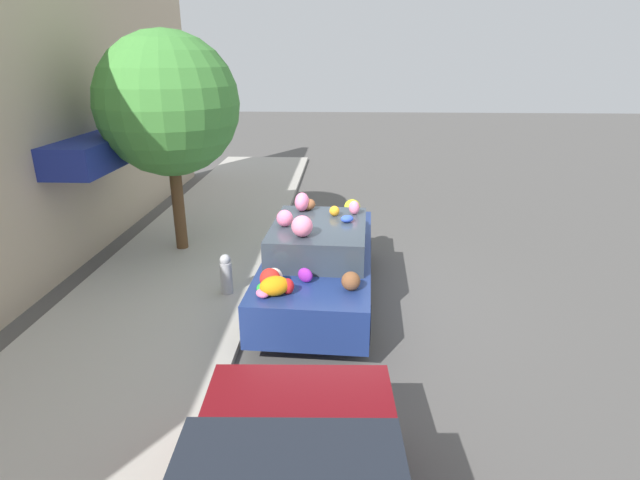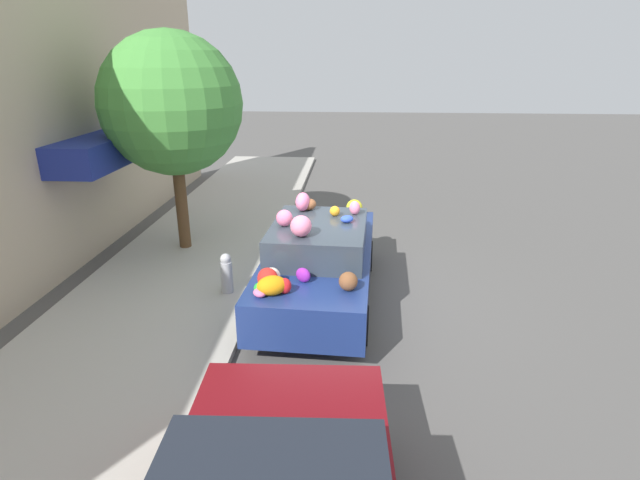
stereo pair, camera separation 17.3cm
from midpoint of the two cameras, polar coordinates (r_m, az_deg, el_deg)
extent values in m
plane|color=#565451|center=(8.58, 0.82, -6.69)|extent=(60.00, 60.00, 0.00)
cube|color=#B2ADA3|center=(9.09, -16.50, -5.58)|extent=(24.00, 3.20, 0.11)
cube|color=#C6B293|center=(9.39, -31.46, 10.80)|extent=(18.00, 0.30, 5.63)
cube|color=navy|center=(10.49, -23.37, 9.25)|extent=(2.52, 0.90, 0.55)
cylinder|color=brown|center=(10.62, -15.12, 4.29)|extent=(0.24, 0.24, 1.97)
sphere|color=#47933D|center=(10.28, -16.13, 14.70)|extent=(2.72, 2.72, 2.72)
cylinder|color=#B2B2B7|center=(8.58, -10.03, -4.19)|extent=(0.20, 0.20, 0.55)
sphere|color=#B2B2B7|center=(8.45, -10.17, -2.13)|extent=(0.18, 0.18, 0.18)
cube|color=navy|center=(8.32, 0.60, -2.98)|extent=(4.34, 1.87, 0.63)
cube|color=#333D47|center=(7.96, 0.48, 0.23)|extent=(1.99, 1.56, 0.48)
cylinder|color=black|center=(9.75, -3.01, -1.42)|extent=(0.58, 0.21, 0.58)
cylinder|color=black|center=(9.62, 5.97, -1.81)|extent=(0.58, 0.21, 0.58)
cylinder|color=black|center=(7.41, -6.49, -8.96)|extent=(0.58, 0.21, 0.58)
cylinder|color=black|center=(7.24, 5.51, -9.68)|extent=(0.58, 0.21, 0.58)
sphere|color=pink|center=(7.75, -3.45, 2.53)|extent=(0.29, 0.29, 0.26)
sphere|color=brown|center=(6.73, 3.98, -4.73)|extent=(0.30, 0.30, 0.26)
sphere|color=yellow|center=(9.89, 4.44, 3.72)|extent=(0.45, 0.45, 0.32)
ellipsoid|color=pink|center=(7.30, -1.51, 1.61)|extent=(0.40, 0.33, 0.30)
ellipsoid|color=purple|center=(6.97, -1.22, -4.02)|extent=(0.23, 0.27, 0.21)
ellipsoid|color=red|center=(6.65, -3.28, -5.26)|extent=(0.22, 0.22, 0.21)
ellipsoid|color=pink|center=(6.61, -6.16, -6.01)|extent=(0.26, 0.25, 0.11)
ellipsoid|color=red|center=(6.77, -5.26, -4.43)|extent=(0.39, 0.40, 0.30)
sphere|color=white|center=(6.91, -4.83, -4.14)|extent=(0.34, 0.34, 0.24)
ellipsoid|color=orange|center=(6.62, -4.78, -5.20)|extent=(0.43, 0.48, 0.26)
sphere|color=#B12FB8|center=(7.05, -5.20, -4.10)|extent=(0.16, 0.16, 0.14)
sphere|color=blue|center=(9.12, 2.32, 2.26)|extent=(0.39, 0.39, 0.30)
sphere|color=green|center=(6.69, -6.19, -5.50)|extent=(0.18, 0.18, 0.15)
sphere|color=orange|center=(8.25, 2.31, 3.33)|extent=(0.22, 0.22, 0.17)
ellipsoid|color=blue|center=(7.94, 3.73, 2.41)|extent=(0.26, 0.27, 0.12)
ellipsoid|color=pink|center=(8.52, -1.41, 4.39)|extent=(0.40, 0.27, 0.31)
ellipsoid|color=orange|center=(7.73, -1.17, 2.02)|extent=(0.15, 0.15, 0.13)
ellipsoid|color=pink|center=(8.34, 4.59, 3.68)|extent=(0.25, 0.25, 0.23)
ellipsoid|color=brown|center=(8.58, -0.69, 4.10)|extent=(0.35, 0.35, 0.19)
sphere|color=green|center=(9.16, 4.55, 2.40)|extent=(0.44, 0.44, 0.33)
cylinder|color=black|center=(5.16, -12.50, -24.32)|extent=(0.62, 0.20, 0.61)
cylinder|color=black|center=(5.06, 7.63, -25.05)|extent=(0.62, 0.20, 0.61)
camera|label=1|loc=(0.09, -89.39, 0.23)|focal=28.00mm
camera|label=2|loc=(0.09, 90.61, -0.23)|focal=28.00mm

